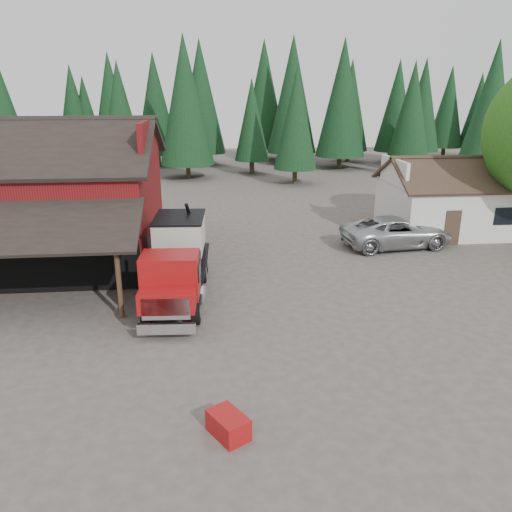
{
  "coord_description": "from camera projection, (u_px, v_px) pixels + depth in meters",
  "views": [
    {
      "loc": [
        -2.15,
        -15.89,
        8.39
      ],
      "look_at": [
        -0.22,
        3.71,
        1.8
      ],
      "focal_mm": 35.0,
      "sensor_mm": 36.0,
      "label": 1
    }
  ],
  "objects": [
    {
      "name": "near_pine_d",
      "position": [
        185.0,
        101.0,
        47.23
      ],
      "size": [
        5.28,
        5.28,
        13.4
      ],
      "color": "#382619",
      "rests_on": "ground"
    },
    {
      "name": "silver_car",
      "position": [
        397.0,
        232.0,
        27.8
      ],
      "size": [
        6.37,
        3.5,
        1.69
      ],
      "primitive_type": "imported",
      "rotation": [
        0.0,
        0.0,
        1.69
      ],
      "color": "#B0B4B9",
      "rests_on": "ground"
    },
    {
      "name": "farmhouse",
      "position": [
        454.0,
        204.0,
        30.8
      ],
      "size": [
        8.6,
        6.42,
        4.65
      ],
      "color": "silver",
      "rests_on": "ground"
    },
    {
      "name": "near_pine_b",
      "position": [
        296.0,
        119.0,
        44.86
      ],
      "size": [
        3.96,
        3.96,
        10.4
      ],
      "color": "#382619",
      "rests_on": "ground"
    },
    {
      "name": "conifer_backdrop",
      "position": [
        226.0,
        166.0,
        57.5
      ],
      "size": [
        76.0,
        16.0,
        16.0
      ],
      "primitive_type": null,
      "color": "black",
      "rests_on": "ground"
    },
    {
      "name": "ground",
      "position": [
        272.0,
        336.0,
        17.86
      ],
      "size": [
        120.0,
        120.0,
        0.0
      ],
      "primitive_type": "plane",
      "color": "#4C423B",
      "rests_on": "ground"
    },
    {
      "name": "red_barn",
      "position": [
        33.0,
        208.0,
        25.33
      ],
      "size": [
        12.8,
        13.63,
        7.18
      ],
      "color": "maroon",
      "rests_on": "ground"
    },
    {
      "name": "equip_box",
      "position": [
        228.0,
        425.0,
        12.65
      ],
      "size": [
        1.17,
        1.3,
        0.6
      ],
      "primitive_type": "cube",
      "rotation": [
        0.0,
        0.0,
        0.55
      ],
      "color": "maroon",
      "rests_on": "ground"
    },
    {
      "name": "near_pine_c",
      "position": [
        491.0,
        108.0,
        42.25
      ],
      "size": [
        4.84,
        4.84,
        12.4
      ],
      "color": "#382619",
      "rests_on": "ground"
    },
    {
      "name": "feed_truck",
      "position": [
        177.0,
        258.0,
        20.79
      ],
      "size": [
        2.6,
        8.19,
        3.65
      ],
      "rotation": [
        0.0,
        0.0,
        -0.06
      ],
      "color": "black",
      "rests_on": "ground"
    }
  ]
}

